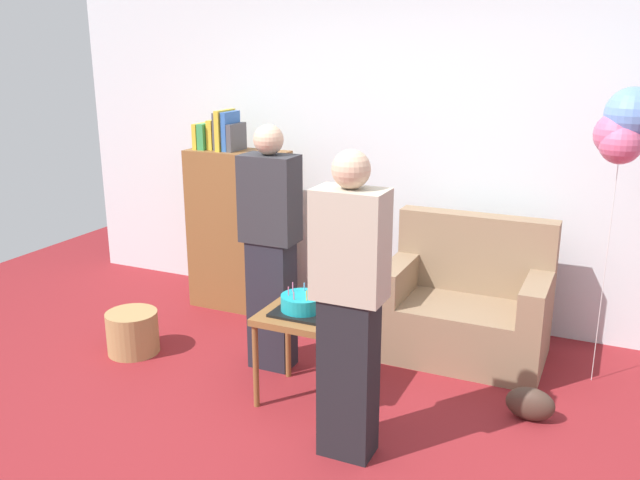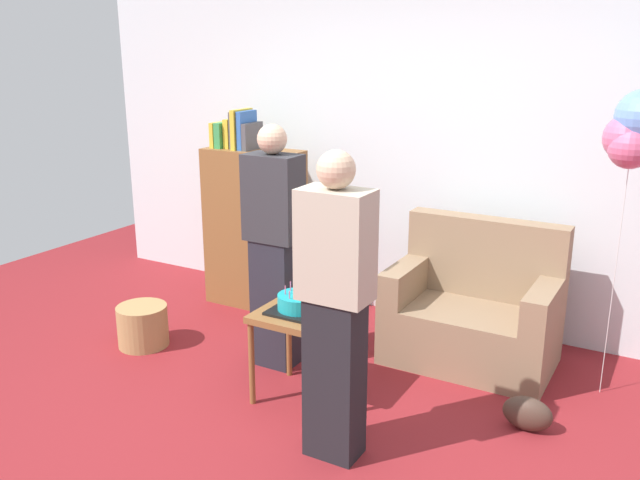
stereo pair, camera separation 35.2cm
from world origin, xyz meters
name	(u,v)px [view 1 (the left image)]	position (x,y,z in m)	size (l,w,h in m)	color
ground_plane	(285,433)	(0.00, 0.00, 0.00)	(8.00, 8.00, 0.00)	maroon
wall_back	(405,145)	(0.00, 2.05, 1.35)	(6.00, 0.10, 2.70)	silver
couch	(466,308)	(0.68, 1.44, 0.34)	(1.10, 0.70, 0.96)	#8C7054
bookshelf	(239,226)	(-1.22, 1.57, 0.68)	(0.80, 0.36, 1.61)	brown
side_table	(303,325)	(-0.08, 0.40, 0.48)	(0.48, 0.48, 0.57)	brown
birthday_cake	(303,304)	(-0.08, 0.40, 0.62)	(0.32, 0.32, 0.17)	black
person_blowing_candles	(271,248)	(-0.46, 0.72, 0.83)	(0.36, 0.22, 1.63)	#23232D
person_holding_cake	(349,307)	(0.39, -0.02, 0.83)	(0.36, 0.22, 1.63)	black
wicker_basket	(133,332)	(-1.46, 0.48, 0.15)	(0.36, 0.36, 0.30)	#A88451
handbag	(530,404)	(1.23, 0.72, 0.10)	(0.28, 0.14, 0.20)	#473328
balloon_bunch	(630,122)	(1.57, 1.40, 1.67)	(0.40, 0.43, 1.87)	silver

